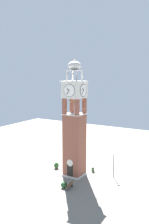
% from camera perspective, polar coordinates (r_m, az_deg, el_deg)
% --- Properties ---
extents(ground, '(80.00, 80.00, 0.00)m').
position_cam_1_polar(ground, '(42.32, 0.00, -14.26)').
color(ground, gray).
extents(clock_tower, '(3.45, 3.45, 18.72)m').
position_cam_1_polar(clock_tower, '(39.96, -0.00, -3.82)').
color(clock_tower, brown).
rests_on(clock_tower, ground).
extents(park_bench, '(0.62, 1.64, 0.95)m').
position_cam_1_polar(park_bench, '(37.67, -1.07, -16.44)').
color(park_bench, brown).
rests_on(park_bench, ground).
extents(lamp_post, '(0.36, 0.36, 3.84)m').
position_cam_1_polar(lamp_post, '(41.03, 8.95, -11.12)').
color(lamp_post, black).
rests_on(lamp_post, ground).
extents(trash_bin, '(0.52, 0.52, 0.80)m').
position_cam_1_polar(trash_bin, '(43.71, 4.24, -12.96)').
color(trash_bin, '#38513D').
rests_on(trash_bin, ground).
extents(shrub_near_entry, '(0.92, 0.92, 0.89)m').
position_cam_1_polar(shrub_near_entry, '(37.95, -2.44, -16.31)').
color(shrub_near_entry, '#234C28').
rests_on(shrub_near_entry, ground).
extents(shrub_left_of_tower, '(0.87, 0.87, 1.08)m').
position_cam_1_polar(shrub_left_of_tower, '(45.06, -4.17, -12.11)').
color(shrub_left_of_tower, '#234C28').
rests_on(shrub_left_of_tower, ground).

